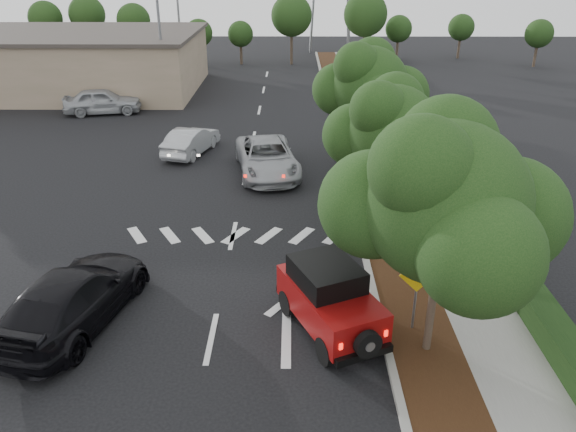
{
  "coord_description": "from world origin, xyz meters",
  "views": [
    {
      "loc": [
        2.13,
        -12.12,
        9.29
      ],
      "look_at": [
        2.02,
        3.0,
        2.2
      ],
      "focal_mm": 35.0,
      "sensor_mm": 36.0,
      "label": 1
    }
  ],
  "objects_px": {
    "silver_suv_ahead": "(267,157)",
    "speed_hump_sign": "(417,283)",
    "black_suv_oncoming": "(74,297)",
    "red_jeep": "(327,296)"
  },
  "relations": [
    {
      "from": "speed_hump_sign",
      "to": "silver_suv_ahead",
      "type": "bearing_deg",
      "value": 104.09
    },
    {
      "from": "red_jeep",
      "to": "black_suv_oncoming",
      "type": "relative_size",
      "value": 0.71
    },
    {
      "from": "black_suv_oncoming",
      "to": "silver_suv_ahead",
      "type": "bearing_deg",
      "value": -99.35
    },
    {
      "from": "silver_suv_ahead",
      "to": "speed_hump_sign",
      "type": "bearing_deg",
      "value": -79.88
    },
    {
      "from": "silver_suv_ahead",
      "to": "speed_hump_sign",
      "type": "xyz_separation_m",
      "value": [
        4.42,
        -12.06,
        0.75
      ]
    },
    {
      "from": "red_jeep",
      "to": "black_suv_oncoming",
      "type": "bearing_deg",
      "value": 154.11
    },
    {
      "from": "red_jeep",
      "to": "silver_suv_ahead",
      "type": "distance_m",
      "value": 12.04
    },
    {
      "from": "silver_suv_ahead",
      "to": "black_suv_oncoming",
      "type": "xyz_separation_m",
      "value": [
        -4.79,
        -11.68,
        0.03
      ]
    },
    {
      "from": "black_suv_oncoming",
      "to": "speed_hump_sign",
      "type": "relative_size",
      "value": 2.51
    },
    {
      "from": "red_jeep",
      "to": "silver_suv_ahead",
      "type": "bearing_deg",
      "value": 75.64
    }
  ]
}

